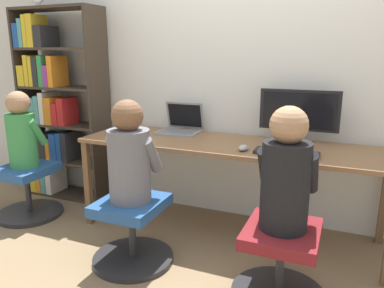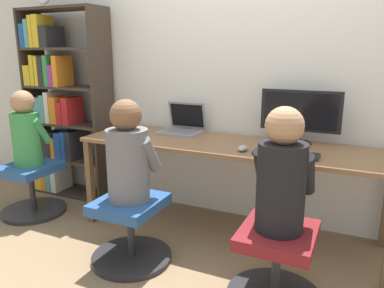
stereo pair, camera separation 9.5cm
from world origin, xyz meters
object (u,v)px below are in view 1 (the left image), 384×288
Objects in this scene: person_at_laptop at (129,156)px; keyboard at (286,153)px; desktop_monitor at (299,115)px; laptop at (180,127)px; office_chair_left at (280,263)px; office_chair_right at (132,230)px; person_at_monitor at (286,174)px; office_chair_side at (28,190)px; bookshelf at (53,109)px; person_near_shelf at (22,132)px.

keyboard is at bearing 27.94° from person_at_laptop.
keyboard is at bearing -93.19° from desktop_monitor.
laptop is at bearing 91.45° from person_at_laptop.
laptop reaches higher than office_chair_left.
office_chair_right is (-0.94, -0.85, -0.72)m from desktop_monitor.
laptop is 1.33m from person_at_monitor.
keyboard is 0.77× the size of office_chair_side.
person_at_monitor is (0.06, -0.87, -0.19)m from desktop_monitor.
office_chair_right is 0.31× the size of bookshelf.
office_chair_left is 1.00× the size of office_chair_side.
person_at_laptop is at bearing -137.84° from desktop_monitor.
bookshelf is (-1.32, -0.05, 0.08)m from laptop.
person_near_shelf is (-1.21, -0.55, -0.04)m from laptop.
office_chair_side is at bearing -78.05° from bookshelf.
keyboard is 0.63× the size of person_at_laptop.
person_at_laptop is at bearing -13.00° from office_chair_side.
keyboard is 0.77× the size of office_chair_right.
desktop_monitor is 0.32× the size of bookshelf.
person_at_monitor is 2.25m from person_near_shelf.
office_chair_side is at bearing -174.63° from keyboard.
office_chair_right is at bearing -13.19° from office_chair_side.
keyboard is 0.24× the size of bookshelf.
person_at_monitor reaches higher than person_near_shelf.
person_at_monitor reaches higher than office_chair_side.
laptop is 0.19× the size of bookshelf.
person_near_shelf is at bearing 172.07° from office_chair_left.
office_chair_left is at bearing -40.19° from laptop.
laptop is 0.49× the size of person_at_monitor.
office_chair_left is 2.31m from person_near_shelf.
laptop is 1.01m from office_chair_right.
keyboard is at bearing 5.37° from office_chair_side.
desktop_monitor is 1.37× the size of keyboard.
laptop is 1.33m from person_near_shelf.
office_chair_side is (-1.21, -0.55, -0.56)m from laptop.
laptop reaches higher than keyboard.
keyboard is at bearing 98.60° from office_chair_left.
bookshelf is at bearing 149.31° from office_chair_right.
desktop_monitor is 0.97m from laptop.
office_chair_right is 0.52m from person_at_laptop.
person_at_monitor is at bearing -7.82° from person_near_shelf.
person_near_shelf is at bearing 166.82° from person_at_laptop.
office_chair_left is 0.80× the size of person_at_monitor.
keyboard reaches higher than office_chair_side.
person_near_shelf is (-2.22, 0.31, 0.52)m from office_chair_left.
bookshelf is (-2.25, 0.30, 0.12)m from keyboard.
person_at_monitor reaches higher than office_chair_right.
bookshelf is 3.25× the size of office_chair_side.
person_at_laptop is (-0.94, -0.85, -0.20)m from desktop_monitor.
person_near_shelf is (-2.22, 0.31, -0.01)m from person_at_monitor.
person_at_monitor is at bearing -19.09° from bookshelf.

